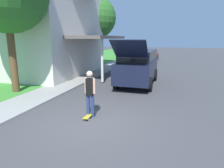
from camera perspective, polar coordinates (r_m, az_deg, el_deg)
ground_plane at (r=7.06m, az=-5.77°, el=-10.62°), size 120.00×120.00×0.00m
lawn at (r=16.18m, az=-24.05°, el=1.94°), size 10.00×80.00×0.08m
sidewalk at (r=13.72m, az=-10.00°, el=1.12°), size 1.80×80.00×0.10m
house at (r=17.63m, az=-21.72°, el=17.10°), size 11.51×9.25×8.27m
lawn_tree_far at (r=20.38m, az=-4.81°, el=18.32°), size 4.02×4.02×6.69m
suv_parked at (r=12.38m, az=7.39°, el=5.15°), size 2.11×5.52×2.76m
car_down_street at (r=27.14m, az=10.86°, el=8.18°), size 1.95×4.05×1.39m
skateboarder at (r=7.18m, az=-6.30°, el=-2.22°), size 0.41×0.22×1.70m
skateboard at (r=7.38m, az=-6.52°, el=-8.86°), size 0.21×0.77×0.10m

